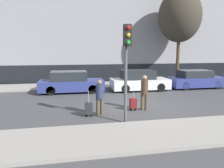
{
  "coord_description": "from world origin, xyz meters",
  "views": [
    {
      "loc": [
        -3.58,
        -10.46,
        2.92
      ],
      "look_at": [
        -1.14,
        1.8,
        0.95
      ],
      "focal_mm": 35.0,
      "sensor_mm": 36.0,
      "label": 1
    }
  ],
  "objects_px": {
    "trolley_left": "(89,108)",
    "pedestrian_right": "(144,91)",
    "parked_car_0": "(71,83)",
    "parked_car_1": "(139,81)",
    "parked_car_2": "(196,80)",
    "trolley_right": "(133,103)",
    "bare_tree_near_crossing": "(180,16)",
    "pedestrian_left": "(100,95)",
    "traffic_light": "(127,54)"
  },
  "relations": [
    {
      "from": "parked_car_0",
      "to": "bare_tree_near_crossing",
      "type": "relative_size",
      "value": 0.56
    },
    {
      "from": "trolley_left",
      "to": "bare_tree_near_crossing",
      "type": "relative_size",
      "value": 0.15
    },
    {
      "from": "parked_car_1",
      "to": "pedestrian_right",
      "type": "relative_size",
      "value": 2.42
    },
    {
      "from": "parked_car_2",
      "to": "traffic_light",
      "type": "bearing_deg",
      "value": -136.89
    },
    {
      "from": "parked_car_2",
      "to": "pedestrian_left",
      "type": "distance_m",
      "value": 9.9
    },
    {
      "from": "trolley_left",
      "to": "traffic_light",
      "type": "distance_m",
      "value": 2.99
    },
    {
      "from": "parked_car_1",
      "to": "pedestrian_right",
      "type": "xyz_separation_m",
      "value": [
        -1.41,
        -5.08,
        0.29
      ]
    },
    {
      "from": "parked_car_0",
      "to": "parked_car_1",
      "type": "height_order",
      "value": "parked_car_1"
    },
    {
      "from": "parked_car_0",
      "to": "parked_car_2",
      "type": "distance_m",
      "value": 9.43
    },
    {
      "from": "parked_car_0",
      "to": "bare_tree_near_crossing",
      "type": "xyz_separation_m",
      "value": [
        9.12,
        2.26,
        5.0
      ]
    },
    {
      "from": "trolley_left",
      "to": "bare_tree_near_crossing",
      "type": "height_order",
      "value": "bare_tree_near_crossing"
    },
    {
      "from": "trolley_left",
      "to": "pedestrian_right",
      "type": "distance_m",
      "value": 2.86
    },
    {
      "from": "parked_car_0",
      "to": "trolley_left",
      "type": "height_order",
      "value": "parked_car_0"
    },
    {
      "from": "pedestrian_left",
      "to": "traffic_light",
      "type": "relative_size",
      "value": 0.41
    },
    {
      "from": "parked_car_1",
      "to": "parked_car_2",
      "type": "height_order",
      "value": "parked_car_1"
    },
    {
      "from": "parked_car_1",
      "to": "bare_tree_near_crossing",
      "type": "xyz_separation_m",
      "value": [
        4.27,
        2.49,
        5.0
      ]
    },
    {
      "from": "parked_car_1",
      "to": "trolley_right",
      "type": "distance_m",
      "value": 5.43
    },
    {
      "from": "pedestrian_right",
      "to": "bare_tree_near_crossing",
      "type": "xyz_separation_m",
      "value": [
        5.69,
        7.57,
        4.71
      ]
    },
    {
      "from": "parked_car_2",
      "to": "parked_car_1",
      "type": "bearing_deg",
      "value": -179.05
    },
    {
      "from": "parked_car_2",
      "to": "trolley_right",
      "type": "relative_size",
      "value": 3.69
    },
    {
      "from": "pedestrian_right",
      "to": "parked_car_2",
      "type": "bearing_deg",
      "value": 43.36
    },
    {
      "from": "pedestrian_left",
      "to": "pedestrian_right",
      "type": "distance_m",
      "value": 2.26
    },
    {
      "from": "trolley_right",
      "to": "bare_tree_near_crossing",
      "type": "relative_size",
      "value": 0.15
    },
    {
      "from": "parked_car_1",
      "to": "trolley_left",
      "type": "distance_m",
      "value": 7.0
    },
    {
      "from": "parked_car_1",
      "to": "trolley_right",
      "type": "xyz_separation_m",
      "value": [
        -1.96,
        -5.06,
        -0.32
      ]
    },
    {
      "from": "parked_car_1",
      "to": "pedestrian_left",
      "type": "bearing_deg",
      "value": -123.86
    },
    {
      "from": "traffic_light",
      "to": "bare_tree_near_crossing",
      "type": "height_order",
      "value": "bare_tree_near_crossing"
    },
    {
      "from": "parked_car_1",
      "to": "trolley_right",
      "type": "height_order",
      "value": "parked_car_1"
    },
    {
      "from": "parked_car_1",
      "to": "parked_car_2",
      "type": "xyz_separation_m",
      "value": [
        4.59,
        0.08,
        -0.03
      ]
    },
    {
      "from": "parked_car_2",
      "to": "pedestrian_left",
      "type": "bearing_deg",
      "value": -146.22
    },
    {
      "from": "trolley_left",
      "to": "bare_tree_near_crossing",
      "type": "distance_m",
      "value": 12.85
    },
    {
      "from": "traffic_light",
      "to": "parked_car_2",
      "type": "bearing_deg",
      "value": 43.11
    },
    {
      "from": "parked_car_2",
      "to": "traffic_light",
      "type": "distance_m",
      "value": 10.31
    },
    {
      "from": "pedestrian_left",
      "to": "parked_car_0",
      "type": "bearing_deg",
      "value": 81.95
    },
    {
      "from": "parked_car_2",
      "to": "trolley_right",
      "type": "xyz_separation_m",
      "value": [
        -6.55,
        -5.13,
        -0.29
      ]
    },
    {
      "from": "traffic_light",
      "to": "parked_car_0",
      "type": "bearing_deg",
      "value": 106.29
    },
    {
      "from": "pedestrian_left",
      "to": "trolley_right",
      "type": "xyz_separation_m",
      "value": [
        1.68,
        0.37,
        -0.54
      ]
    },
    {
      "from": "pedestrian_right",
      "to": "parked_car_0",
      "type": "bearing_deg",
      "value": 125.54
    },
    {
      "from": "parked_car_0",
      "to": "parked_car_1",
      "type": "relative_size",
      "value": 1.06
    },
    {
      "from": "pedestrian_left",
      "to": "pedestrian_right",
      "type": "bearing_deg",
      "value": -11.23
    },
    {
      "from": "parked_car_1",
      "to": "parked_car_2",
      "type": "distance_m",
      "value": 4.59
    },
    {
      "from": "parked_car_2",
      "to": "pedestrian_left",
      "type": "relative_size",
      "value": 2.64
    },
    {
      "from": "parked_car_1",
      "to": "parked_car_0",
      "type": "bearing_deg",
      "value": 177.27
    },
    {
      "from": "bare_tree_near_crossing",
      "to": "trolley_left",
      "type": "bearing_deg",
      "value": -136.12
    },
    {
      "from": "parked_car_2",
      "to": "trolley_right",
      "type": "height_order",
      "value": "parked_car_2"
    },
    {
      "from": "pedestrian_left",
      "to": "pedestrian_right",
      "type": "height_order",
      "value": "pedestrian_right"
    },
    {
      "from": "parked_car_0",
      "to": "parked_car_1",
      "type": "xyz_separation_m",
      "value": [
        4.85,
        -0.23,
        0.0
      ]
    },
    {
      "from": "parked_car_1",
      "to": "traffic_light",
      "type": "bearing_deg",
      "value": -112.2
    },
    {
      "from": "trolley_left",
      "to": "trolley_right",
      "type": "bearing_deg",
      "value": 14.32
    },
    {
      "from": "traffic_light",
      "to": "trolley_right",
      "type": "bearing_deg",
      "value": 65.01
    }
  ]
}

